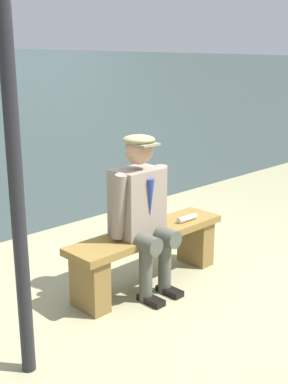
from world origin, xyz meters
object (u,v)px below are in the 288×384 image
Objects in this scene: rolled_magazine at (187,218)px; lamp_post at (6,52)px; seated_man at (141,207)px; bench at (148,249)px.

lamp_post is (1.83, 0.26, 1.41)m from rolled_magazine.
seated_man is at bearing -2.53° from rolled_magazine.
lamp_post is at bearing 13.43° from bench.
bench is 0.53× the size of lamp_post.
seated_man is at bearing -167.30° from lamp_post.
rolled_magazine is at bearing 177.47° from seated_man.
bench is at bearing -166.57° from lamp_post.
rolled_magazine is (-0.56, 0.02, -0.22)m from seated_man.
rolled_magazine is at bearing -171.83° from lamp_post.
bench is 7.13× the size of rolled_magazine.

